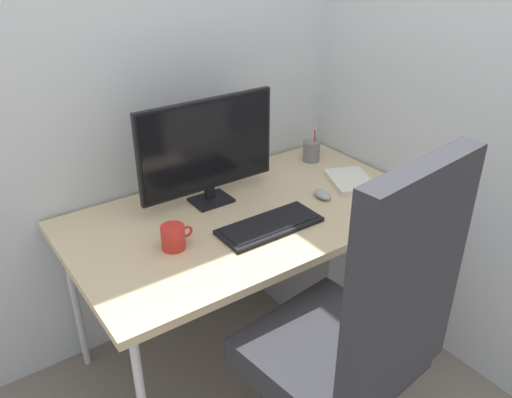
{
  "coord_description": "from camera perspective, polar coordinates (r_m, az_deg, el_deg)",
  "views": [
    {
      "loc": [
        -1.03,
        -1.51,
        1.75
      ],
      "look_at": [
        -0.02,
        -0.08,
        0.82
      ],
      "focal_mm": 36.65,
      "sensor_mm": 36.0,
      "label": 1
    }
  ],
  "objects": [
    {
      "name": "monitor",
      "position": [
        2.09,
        -5.3,
        5.59
      ],
      "size": [
        0.6,
        0.13,
        0.44
      ],
      "color": "black",
      "rests_on": "desk"
    },
    {
      "name": "office_chair",
      "position": [
        1.66,
        11.01,
        -14.19
      ],
      "size": [
        0.62,
        0.63,
        1.26
      ],
      "color": "black",
      "rests_on": "ground_plane"
    },
    {
      "name": "mouse",
      "position": [
        2.22,
        7.24,
        0.5
      ],
      "size": [
        0.06,
        0.1,
        0.03
      ],
      "primitive_type": "ellipsoid",
      "rotation": [
        0.0,
        0.0,
        -0.09
      ],
      "color": "#9EA0A5",
      "rests_on": "desk"
    },
    {
      "name": "notebook",
      "position": [
        2.36,
        10.3,
        1.98
      ],
      "size": [
        0.25,
        0.29,
        0.02
      ],
      "primitive_type": "cube",
      "rotation": [
        0.0,
        0.0,
        -0.4
      ],
      "color": "silver",
      "rests_on": "desk"
    },
    {
      "name": "coffee_mug",
      "position": [
        1.87,
        -8.98,
        -4.13
      ],
      "size": [
        0.12,
        0.09,
        0.09
      ],
      "color": "red",
      "rests_on": "desk"
    },
    {
      "name": "filing_cabinet",
      "position": [
        2.64,
        7.14,
        -5.35
      ],
      "size": [
        0.4,
        0.54,
        0.62
      ],
      "color": "gray",
      "rests_on": "ground_plane"
    },
    {
      "name": "wall_side_right",
      "position": [
        2.28,
        17.76,
        17.85
      ],
      "size": [
        0.04,
        1.75,
        2.8
      ],
      "primitive_type": "cube",
      "color": "silver",
      "rests_on": "ground_plane"
    },
    {
      "name": "ground_plane",
      "position": [
        2.53,
        -0.63,
        -15.78
      ],
      "size": [
        8.0,
        8.0,
        0.0
      ],
      "primitive_type": "plane",
      "color": "slate"
    },
    {
      "name": "pen_holder",
      "position": [
        2.55,
        6.05,
        5.27
      ],
      "size": [
        0.08,
        0.08,
        0.19
      ],
      "color": "slate",
      "rests_on": "desk"
    },
    {
      "name": "keyboard",
      "position": [
        1.99,
        1.51,
        -2.91
      ],
      "size": [
        0.4,
        0.17,
        0.02
      ],
      "color": "black",
      "rests_on": "desk"
    },
    {
      "name": "wall_back",
      "position": [
        2.23,
        -7.53,
        18.66
      ],
      "size": [
        2.38,
        0.04,
        2.8
      ],
      "primitive_type": "cube",
      "color": "silver",
      "rests_on": "ground_plane"
    },
    {
      "name": "desk",
      "position": [
        2.12,
        -0.73,
        -2.31
      ],
      "size": [
        1.44,
        0.81,
        0.72
      ],
      "color": "#D1B78C",
      "rests_on": "ground_plane"
    }
  ]
}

